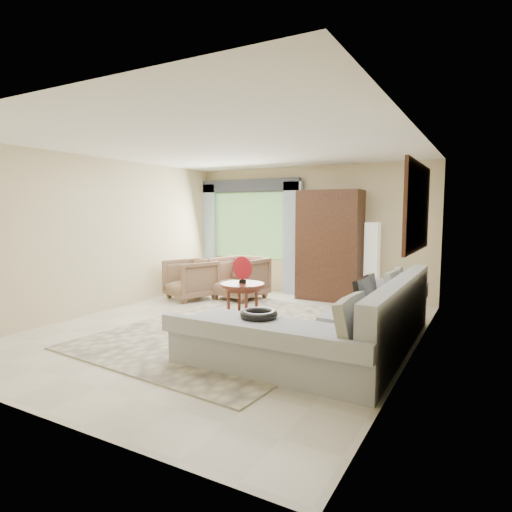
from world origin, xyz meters
The scene contains 17 objects.
ground centered at (0.00, 0.00, 0.00)m, with size 6.00×6.00×0.00m, color silver.
area_rug centered at (0.14, 0.00, 0.01)m, with size 3.00×4.00×0.02m, color beige.
sectional_sofa centered at (1.78, -0.18, 0.28)m, with size 2.30×3.46×0.90m.
tv_screen centered at (2.05, -0.27, 0.72)m, with size 0.06×0.74×0.48m, color black.
garden_hose centered at (1.00, -0.94, 0.55)m, with size 0.43×0.43×0.09m, color black.
coffee_table centered at (0.08, 0.25, 0.34)m, with size 0.65×0.65×0.65m.
red_disc centered at (0.08, 0.25, 0.88)m, with size 0.34×0.34×0.03m, color maroon.
armchair_left centered at (-1.83, 1.47, 0.39)m, with size 0.82×0.85×0.77m, color #846348.
armchair_right centered at (-0.99, 1.93, 0.41)m, with size 0.88×0.91×0.83m, color #8A694B.
potted_plant centered at (-1.91, 2.74, 0.26)m, with size 0.47×0.41×0.52m, color #999999.
armoire centered at (0.55, 2.72, 1.05)m, with size 1.20×0.55×2.10m, color black.
floor_lamp centered at (1.35, 2.78, 0.75)m, with size 0.24×0.24×1.50m, color silver.
window centered at (-1.35, 2.97, 1.40)m, with size 1.80×0.04×1.40m, color #669E59.
curtain_left centered at (-2.40, 2.88, 1.15)m, with size 0.40×0.08×2.30m, color #9EB7CC.
curtain_right centered at (-0.30, 2.88, 1.15)m, with size 0.40×0.08×2.30m, color #9EB7CC.
valance centered at (-1.35, 2.90, 2.25)m, with size 2.40×0.12×0.26m, color #1E232D.
wall_mirror centered at (2.46, 0.35, 1.75)m, with size 0.05×1.70×1.05m.
Camera 1 is at (3.27, -5.10, 1.70)m, focal length 30.00 mm.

